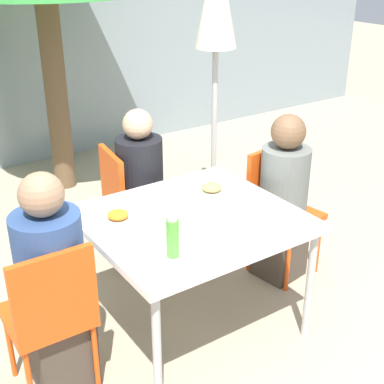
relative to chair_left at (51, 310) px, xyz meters
name	(u,v)px	position (x,y,z in m)	size (l,w,h in m)	color
ground_plane	(192,324)	(0.87, 0.07, -0.52)	(24.00, 24.00, 0.00)	tan
building_facade	(0,16)	(0.87, 3.35, 0.98)	(10.00, 0.20, 3.00)	#89999E
dining_table	(192,226)	(0.87, 0.07, 0.17)	(1.14, 1.03, 0.75)	white
chair_left	(51,310)	(0.00, 0.00, 0.00)	(0.41, 0.41, 0.88)	#E54C14
person_left	(54,290)	(0.05, 0.08, 0.05)	(0.34, 0.34, 1.20)	#473D33
chair_right	(278,202)	(1.72, 0.28, 0.00)	(0.46, 0.46, 0.88)	#E54C14
person_right	(283,202)	(1.69, 0.19, 0.04)	(0.33, 0.33, 1.17)	#473D33
chair_far	(128,199)	(0.89, 0.89, 0.00)	(0.44, 0.44, 0.88)	#E54C14
person_far	(141,195)	(0.96, 0.83, 0.03)	(0.32, 0.32, 1.17)	#473D33
closed_umbrella	(216,19)	(1.79, 1.11, 1.11)	(0.36, 0.36, 2.19)	#333333
plate_0	(212,189)	(1.14, 0.26, 0.25)	(0.22, 0.22, 0.06)	white
plate_1	(118,217)	(0.50, 0.25, 0.25)	(0.21, 0.21, 0.06)	white
bottle	(173,237)	(0.56, -0.22, 0.33)	(0.06, 0.06, 0.22)	#51A338
drinking_cup	(136,200)	(0.66, 0.34, 0.28)	(0.07, 0.07, 0.10)	silver
salad_bowl	(228,229)	(0.91, -0.21, 0.26)	(0.17, 0.17, 0.06)	white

